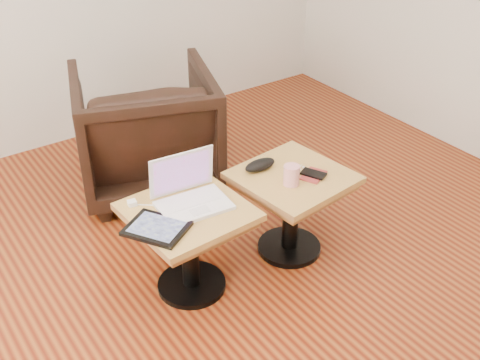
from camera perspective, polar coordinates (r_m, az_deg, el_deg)
room_shell at (r=1.88m, az=-0.56°, el=12.82°), size 4.52×4.52×2.71m
side_table_left at (r=2.73m, az=-4.89°, el=-4.70°), size 0.53×0.53×0.45m
side_table_right at (r=2.97m, az=4.94°, el=-1.38°), size 0.55×0.55×0.45m
laptop at (r=2.68m, az=-4.77°, el=-1.37°), size 0.33×0.27×0.22m
tablet at (r=2.55m, az=-7.90°, el=-4.56°), size 0.30×0.31×0.02m
charging_adapter at (r=2.72m, az=-10.19°, el=-2.16°), size 0.04×0.04×0.02m
glasses_case at (r=2.93m, az=1.91°, el=1.44°), size 0.17×0.08×0.05m
striped_cup at (r=2.81m, az=4.90°, el=0.46°), size 0.08×0.08×0.10m
earbuds_tangle at (r=2.96m, az=5.55°, el=1.21°), size 0.07×0.05×0.01m
phone_on_sleeve at (r=2.91m, az=6.97°, el=0.52°), size 0.16×0.14×0.02m
armchair at (r=3.55m, az=-8.91°, el=4.68°), size 1.00×1.01×0.73m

